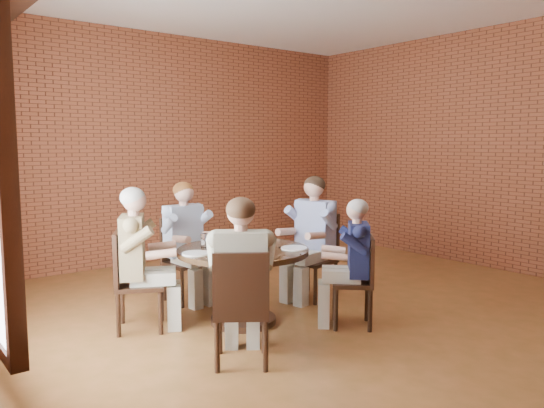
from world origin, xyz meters
TOP-DOWN VIEW (x-y plane):
  - floor at (0.00, 0.00)m, footprint 7.00×7.00m
  - wall_back at (0.00, 3.50)m, footprint 7.00×0.00m
  - wall_right at (3.25, 0.00)m, footprint 0.00×7.00m
  - dining_table at (-0.90, 0.36)m, footprint 1.29×1.29m
  - chair_a at (0.31, 0.60)m, footprint 0.54×0.54m
  - diner_a at (0.22, 0.59)m, footprint 0.80×0.69m
  - chair_b at (-0.98, 1.45)m, footprint 0.46×0.46m
  - diner_b at (-0.97, 1.36)m, footprint 0.58×0.69m
  - chair_c at (-1.85, 0.86)m, footprint 0.59×0.59m
  - diner_c at (-1.78, 0.82)m, footprint 0.85×0.79m
  - chair_d at (-1.51, -0.50)m, footprint 0.61×0.61m
  - diner_d at (-1.46, -0.43)m, footprint 0.82×0.85m
  - chair_e at (-0.06, -0.42)m, footprint 0.54×0.54m
  - diner_e at (-0.12, -0.37)m, footprint 0.75×0.74m
  - plate_a at (-0.53, 0.68)m, footprint 0.26×0.26m
  - plate_b at (-0.95, 0.78)m, footprint 0.26×0.26m
  - plate_c at (-1.40, 0.40)m, footprint 0.26×0.26m
  - plate_d at (-0.52, 0.03)m, footprint 0.26×0.26m
  - glass_a at (-0.58, 0.49)m, footprint 0.07×0.07m
  - glass_b at (-0.78, 0.56)m, footprint 0.07×0.07m
  - glass_c at (-1.17, 0.63)m, footprint 0.07×0.07m
  - glass_d at (-1.06, 0.54)m, footprint 0.07×0.07m
  - glass_e at (-1.23, 0.31)m, footprint 0.07×0.07m
  - glass_f at (-1.04, 0.07)m, footprint 0.07×0.07m
  - glass_g at (-0.85, 0.12)m, footprint 0.07×0.07m
  - smartphone at (-0.55, 0.11)m, footprint 0.09×0.15m

SIDE VIEW (x-z plane):
  - floor at x=0.00m, z-range 0.00..0.00m
  - chair_e at x=-0.06m, z-range 0.04..0.93m
  - chair_b at x=-0.98m, z-range 0.04..0.98m
  - chair_d at x=-1.51m, z-range 0.04..0.99m
  - chair_c at x=-1.85m, z-range 0.04..0.99m
  - chair_a at x=0.31m, z-range 0.04..1.01m
  - dining_table at x=-0.90m, z-range 0.15..0.90m
  - diner_e at x=-0.12m, z-range 0.00..1.24m
  - diner_b at x=-0.97m, z-range 0.00..1.34m
  - diner_d at x=-1.46m, z-range 0.00..1.35m
  - diner_c at x=-1.78m, z-range 0.00..1.36m
  - diner_a at x=0.22m, z-range 0.00..1.40m
  - smartphone at x=-0.55m, z-range 0.75..0.76m
  - plate_a at x=-0.53m, z-range 0.75..0.76m
  - plate_b at x=-0.95m, z-range 0.75..0.76m
  - plate_c at x=-1.40m, z-range 0.75..0.76m
  - plate_d at x=-0.52m, z-range 0.75..0.76m
  - glass_a at x=-0.58m, z-range 0.75..0.89m
  - glass_b at x=-0.78m, z-range 0.75..0.89m
  - glass_c at x=-1.17m, z-range 0.75..0.89m
  - glass_d at x=-1.06m, z-range 0.75..0.89m
  - glass_e at x=-1.23m, z-range 0.75..0.89m
  - glass_f at x=-1.04m, z-range 0.75..0.89m
  - glass_g at x=-0.85m, z-range 0.75..0.89m
  - wall_back at x=0.00m, z-range -1.80..5.20m
  - wall_right at x=3.25m, z-range -1.80..5.20m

